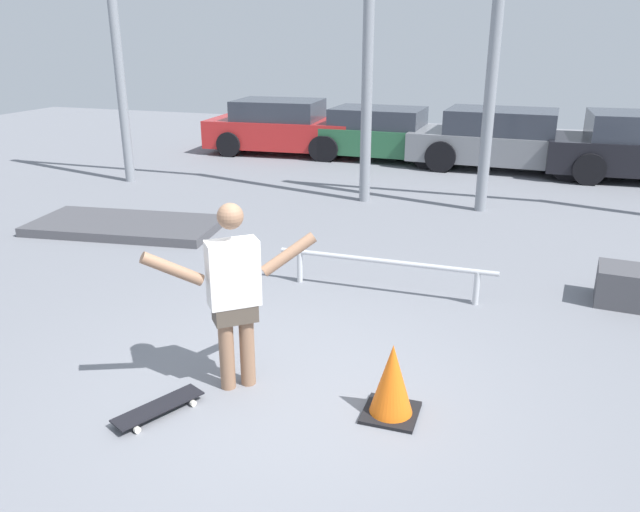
{
  "coord_description": "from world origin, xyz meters",
  "views": [
    {
      "loc": [
        1.83,
        -4.46,
        3.0
      ],
      "look_at": [
        -0.18,
        1.46,
        0.76
      ],
      "focal_mm": 35.0,
      "sensor_mm": 36.0,
      "label": 1
    }
  ],
  "objects_px": {
    "traffic_cone": "(392,381)",
    "parked_car_green": "(382,134)",
    "parked_car_grey": "(505,140)",
    "grind_rail": "(385,266)",
    "skateboard": "(159,407)",
    "parked_car_red": "(283,128)",
    "manual_pad": "(126,226)",
    "skateboarder": "(234,290)"
  },
  "relations": [
    {
      "from": "parked_car_grey",
      "to": "parked_car_green",
      "type": "bearing_deg",
      "value": 176.62
    },
    {
      "from": "traffic_cone",
      "to": "grind_rail",
      "type": "bearing_deg",
      "value": 104.48
    },
    {
      "from": "grind_rail",
      "to": "parked_car_red",
      "type": "bearing_deg",
      "value": 119.16
    },
    {
      "from": "parked_car_grey",
      "to": "traffic_cone",
      "type": "xyz_separation_m",
      "value": [
        -0.29,
        -10.69,
        -0.35
      ]
    },
    {
      "from": "skateboarder",
      "to": "skateboard",
      "type": "bearing_deg",
      "value": -164.67
    },
    {
      "from": "skateboard",
      "to": "parked_car_grey",
      "type": "relative_size",
      "value": 0.18
    },
    {
      "from": "parked_car_red",
      "to": "skateboard",
      "type": "bearing_deg",
      "value": -77.18
    },
    {
      "from": "grind_rail",
      "to": "parked_car_red",
      "type": "xyz_separation_m",
      "value": [
        -4.72,
        8.45,
        0.32
      ]
    },
    {
      "from": "traffic_cone",
      "to": "skateboard",
      "type": "bearing_deg",
      "value": -161.48
    },
    {
      "from": "manual_pad",
      "to": "parked_car_green",
      "type": "xyz_separation_m",
      "value": [
        2.51,
        7.27,
        0.55
      ]
    },
    {
      "from": "parked_car_green",
      "to": "parked_car_grey",
      "type": "bearing_deg",
      "value": -4.28
    },
    {
      "from": "skateboard",
      "to": "parked_car_grey",
      "type": "bearing_deg",
      "value": 15.11
    },
    {
      "from": "parked_car_red",
      "to": "traffic_cone",
      "type": "relative_size",
      "value": 6.31
    },
    {
      "from": "parked_car_red",
      "to": "parked_car_green",
      "type": "bearing_deg",
      "value": -3.81
    },
    {
      "from": "skateboarder",
      "to": "parked_car_red",
      "type": "xyz_separation_m",
      "value": [
        -3.97,
        10.96,
        -0.27
      ]
    },
    {
      "from": "skateboard",
      "to": "manual_pad",
      "type": "xyz_separation_m",
      "value": [
        -3.37,
        4.33,
        0.01
      ]
    },
    {
      "from": "parked_car_green",
      "to": "traffic_cone",
      "type": "relative_size",
      "value": 6.26
    },
    {
      "from": "manual_pad",
      "to": "grind_rail",
      "type": "distance_m",
      "value": 4.72
    },
    {
      "from": "skateboard",
      "to": "parked_car_red",
      "type": "xyz_separation_m",
      "value": [
        -3.53,
        11.59,
        0.6
      ]
    },
    {
      "from": "skateboard",
      "to": "traffic_cone",
      "type": "bearing_deg",
      "value": -45.74
    },
    {
      "from": "parked_car_green",
      "to": "parked_car_grey",
      "type": "xyz_separation_m",
      "value": [
        2.98,
        -0.29,
        0.05
      ]
    },
    {
      "from": "skateboard",
      "to": "parked_car_grey",
      "type": "xyz_separation_m",
      "value": [
        2.12,
        11.31,
        0.6
      ]
    },
    {
      "from": "parked_car_grey",
      "to": "traffic_cone",
      "type": "relative_size",
      "value": 6.91
    },
    {
      "from": "grind_rail",
      "to": "parked_car_grey",
      "type": "relative_size",
      "value": 0.6
    },
    {
      "from": "skateboarder",
      "to": "parked_car_green",
      "type": "bearing_deg",
      "value": 56.74
    },
    {
      "from": "skateboard",
      "to": "parked_car_red",
      "type": "bearing_deg",
      "value": 42.7
    },
    {
      "from": "grind_rail",
      "to": "parked_car_red",
      "type": "distance_m",
      "value": 9.69
    },
    {
      "from": "manual_pad",
      "to": "parked_car_green",
      "type": "relative_size",
      "value": 0.74
    },
    {
      "from": "skateboarder",
      "to": "manual_pad",
      "type": "distance_m",
      "value": 5.38
    },
    {
      "from": "grind_rail",
      "to": "traffic_cone",
      "type": "distance_m",
      "value": 2.6
    },
    {
      "from": "skateboarder",
      "to": "traffic_cone",
      "type": "relative_size",
      "value": 2.62
    },
    {
      "from": "skateboarder",
      "to": "grind_rail",
      "type": "relative_size",
      "value": 0.63
    },
    {
      "from": "manual_pad",
      "to": "grind_rail",
      "type": "bearing_deg",
      "value": -14.75
    },
    {
      "from": "traffic_cone",
      "to": "parked_car_green",
      "type": "bearing_deg",
      "value": 103.78
    },
    {
      "from": "manual_pad",
      "to": "parked_car_red",
      "type": "xyz_separation_m",
      "value": [
        -0.16,
        7.25,
        0.59
      ]
    },
    {
      "from": "parked_car_green",
      "to": "traffic_cone",
      "type": "bearing_deg",
      "value": -74.88
    },
    {
      "from": "grind_rail",
      "to": "parked_car_red",
      "type": "relative_size",
      "value": 0.66
    },
    {
      "from": "skateboard",
      "to": "grind_rail",
      "type": "height_order",
      "value": "grind_rail"
    },
    {
      "from": "skateboarder",
      "to": "grind_rail",
      "type": "bearing_deg",
      "value": 33.36
    },
    {
      "from": "manual_pad",
      "to": "traffic_cone",
      "type": "relative_size",
      "value": 4.62
    },
    {
      "from": "skateboard",
      "to": "parked_car_red",
      "type": "distance_m",
      "value": 12.13
    },
    {
      "from": "grind_rail",
      "to": "parked_car_red",
      "type": "height_order",
      "value": "parked_car_red"
    }
  ]
}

